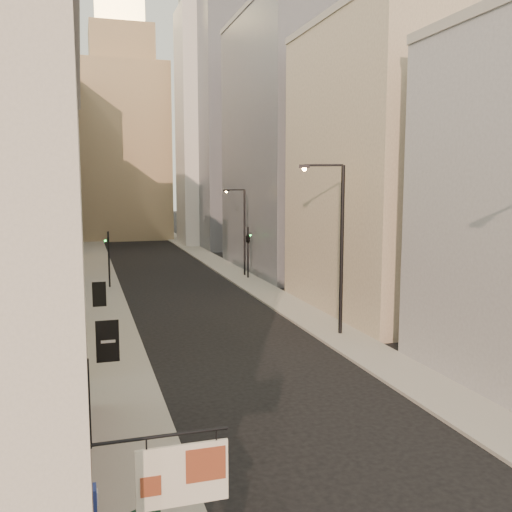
{
  "coord_description": "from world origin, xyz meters",
  "views": [
    {
      "loc": [
        -7.98,
        -6.19,
        9.13
      ],
      "look_at": [
        -0.1,
        19.66,
        5.67
      ],
      "focal_mm": 40.0,
      "sensor_mm": 36.0,
      "label": 1
    }
  ],
  "objects_px": {
    "streetlamp_far": "(242,227)",
    "traffic_light_right": "(248,239)",
    "white_tower": "(206,118)",
    "streetlamp_mid": "(337,239)",
    "traffic_light_left": "(108,247)",
    "clock_tower": "(123,131)"
  },
  "relations": [
    {
      "from": "streetlamp_far",
      "to": "white_tower",
      "type": "bearing_deg",
      "value": 76.49
    },
    {
      "from": "streetlamp_far",
      "to": "traffic_light_left",
      "type": "relative_size",
      "value": 1.71
    },
    {
      "from": "streetlamp_far",
      "to": "traffic_light_right",
      "type": "height_order",
      "value": "streetlamp_far"
    },
    {
      "from": "streetlamp_far",
      "to": "traffic_light_right",
      "type": "distance_m",
      "value": 1.82
    },
    {
      "from": "white_tower",
      "to": "traffic_light_left",
      "type": "bearing_deg",
      "value": -115.28
    },
    {
      "from": "clock_tower",
      "to": "streetlamp_mid",
      "type": "relative_size",
      "value": 4.39
    },
    {
      "from": "traffic_light_left",
      "to": "traffic_light_right",
      "type": "xyz_separation_m",
      "value": [
        12.92,
        1.28,
        0.25
      ]
    },
    {
      "from": "streetlamp_mid",
      "to": "traffic_light_right",
      "type": "bearing_deg",
      "value": 112.67
    },
    {
      "from": "traffic_light_right",
      "to": "streetlamp_mid",
      "type": "bearing_deg",
      "value": 68.5
    },
    {
      "from": "clock_tower",
      "to": "streetlamp_far",
      "type": "relative_size",
      "value": 5.26
    },
    {
      "from": "streetlamp_mid",
      "to": "traffic_light_left",
      "type": "height_order",
      "value": "streetlamp_mid"
    },
    {
      "from": "white_tower",
      "to": "traffic_light_left",
      "type": "distance_m",
      "value": 40.19
    },
    {
      "from": "white_tower",
      "to": "traffic_light_right",
      "type": "relative_size",
      "value": 8.3
    },
    {
      "from": "clock_tower",
      "to": "streetlamp_mid",
      "type": "distance_m",
      "value": 68.94
    },
    {
      "from": "clock_tower",
      "to": "traffic_light_left",
      "type": "distance_m",
      "value": 49.98
    },
    {
      "from": "traffic_light_right",
      "to": "white_tower",
      "type": "bearing_deg",
      "value": -115.21
    },
    {
      "from": "clock_tower",
      "to": "traffic_light_left",
      "type": "bearing_deg",
      "value": -95.9
    },
    {
      "from": "clock_tower",
      "to": "traffic_light_right",
      "type": "bearing_deg",
      "value": -80.24
    },
    {
      "from": "streetlamp_far",
      "to": "traffic_light_left",
      "type": "height_order",
      "value": "streetlamp_far"
    },
    {
      "from": "clock_tower",
      "to": "streetlamp_far",
      "type": "height_order",
      "value": "clock_tower"
    },
    {
      "from": "traffic_light_left",
      "to": "traffic_light_right",
      "type": "height_order",
      "value": "same"
    },
    {
      "from": "streetlamp_far",
      "to": "clock_tower",
      "type": "bearing_deg",
      "value": 92.21
    }
  ]
}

